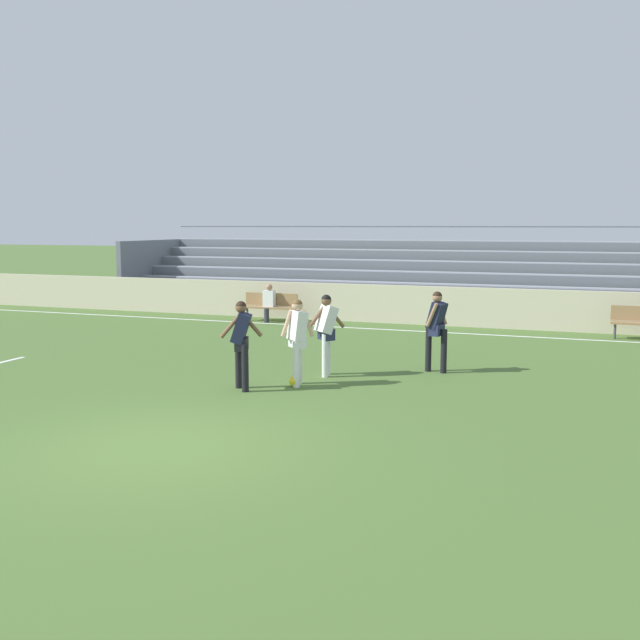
# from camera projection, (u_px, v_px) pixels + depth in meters

# --- Properties ---
(ground_plane) EXTENTS (160.00, 160.00, 0.00)m
(ground_plane) POSITION_uv_depth(u_px,v_px,m) (157.00, 447.00, 10.00)
(ground_plane) COLOR #4C6B30
(field_line_sideline) EXTENTS (44.00, 0.12, 0.01)m
(field_line_sideline) POSITION_uv_depth(u_px,v_px,m) (381.00, 329.00, 21.19)
(field_line_sideline) COLOR white
(field_line_sideline) RESTS_ON ground
(sideline_wall) EXTENTS (48.00, 0.16, 1.20)m
(sideline_wall) POSITION_uv_depth(u_px,v_px,m) (393.00, 304.00, 22.43)
(sideline_wall) COLOR beige
(sideline_wall) RESTS_ON ground
(bleacher_stand) EXTENTS (23.81, 4.79, 3.05)m
(bleacher_stand) POSITION_uv_depth(u_px,v_px,m) (445.00, 276.00, 24.89)
(bleacher_stand) COLOR #9EA3AD
(bleacher_stand) RESTS_ON ground
(bench_centre_sideline) EXTENTS (1.80, 0.40, 0.90)m
(bench_centre_sideline) POSITION_uv_depth(u_px,v_px,m) (270.00, 304.00, 22.89)
(bench_centre_sideline) COLOR #99754C
(bench_centre_sideline) RESTS_ON ground
(spectator_seated) EXTENTS (0.36, 0.42, 1.21)m
(spectator_seated) POSITION_uv_depth(u_px,v_px,m) (269.00, 300.00, 22.76)
(spectator_seated) COLOR #2D2D38
(spectator_seated) RESTS_ON ground
(player_white_deep_cover) EXTENTS (0.62, 0.47, 1.68)m
(player_white_deep_cover) POSITION_uv_depth(u_px,v_px,m) (297.00, 334.00, 13.68)
(player_white_deep_cover) COLOR white
(player_white_deep_cover) RESTS_ON ground
(player_dark_wide_right) EXTENTS (0.72, 0.48, 1.68)m
(player_dark_wide_right) POSITION_uv_depth(u_px,v_px,m) (241.00, 337.00, 13.31)
(player_dark_wide_right) COLOR black
(player_dark_wide_right) RESTS_ON ground
(player_dark_pressing_high) EXTENTS (0.47, 0.54, 1.71)m
(player_dark_pressing_high) POSITION_uv_depth(u_px,v_px,m) (437.00, 324.00, 14.92)
(player_dark_pressing_high) COLOR black
(player_dark_pressing_high) RESTS_ON ground
(player_white_trailing_run) EXTENTS (0.70, 0.54, 1.68)m
(player_white_trailing_run) POSITION_uv_depth(u_px,v_px,m) (326.00, 328.00, 14.56)
(player_white_trailing_run) COLOR white
(player_white_trailing_run) RESTS_ON ground
(soccer_ball) EXTENTS (0.22, 0.22, 0.22)m
(soccer_ball) POSITION_uv_depth(u_px,v_px,m) (295.00, 381.00, 13.68)
(soccer_ball) COLOR yellow
(soccer_ball) RESTS_ON ground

